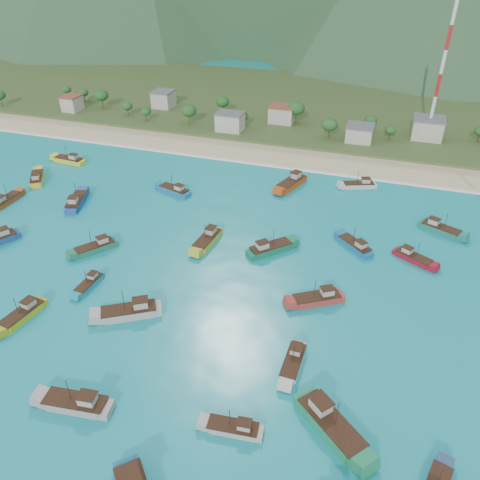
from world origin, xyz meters
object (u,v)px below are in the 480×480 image
(boat_2, at_px, (70,160))
(boat_0, at_px, (37,179))
(boat_3, at_px, (330,425))
(boat_28, at_px, (175,191))
(radio_tower, at_px, (441,74))
(boat_22, at_px, (7,201))
(boat_14, at_px, (207,240))
(boat_17, at_px, (96,248))
(boat_24, at_px, (359,185))
(boat_8, at_px, (130,312))
(boat_16, at_px, (270,249))
(boat_21, at_px, (355,246))
(boat_10, at_px, (318,299))
(boat_12, at_px, (234,429))
(boat_5, at_px, (293,362))
(boat_29, at_px, (77,202))
(boat_1, at_px, (90,284))
(boat_15, at_px, (23,315))
(boat_13, at_px, (440,229))
(boat_25, at_px, (291,183))
(boat_18, at_px, (413,258))
(boat_7, at_px, (77,404))

(boat_2, bearing_deg, boat_0, -178.90)
(boat_3, xyz_separation_m, boat_28, (-56.82, 65.61, -0.32))
(radio_tower, relative_size, boat_22, 4.59)
(boat_14, bearing_deg, boat_17, 29.83)
(boat_24, bearing_deg, boat_17, 112.23)
(boat_8, height_order, boat_16, boat_8)
(boat_21, bearing_deg, boat_10, -150.58)
(boat_12, height_order, boat_22, boat_22)
(boat_5, height_order, boat_10, boat_10)
(boat_5, bearing_deg, radio_tower, -99.38)
(boat_29, bearing_deg, boat_1, -69.20)
(boat_5, relative_size, boat_8, 0.80)
(boat_14, bearing_deg, boat_28, -44.41)
(boat_5, height_order, boat_16, boat_16)
(boat_15, bearing_deg, boat_2, -52.78)
(boat_13, distance_m, boat_22, 119.64)
(boat_1, relative_size, boat_12, 0.92)
(boat_8, height_order, boat_25, boat_25)
(radio_tower, relative_size, boat_8, 3.82)
(boat_10, xyz_separation_m, boat_21, (5.01, 22.86, -0.09))
(boat_29, bearing_deg, boat_18, -16.95)
(boat_5, relative_size, boat_28, 0.90)
(boat_24, bearing_deg, boat_12, 152.69)
(boat_18, distance_m, boat_28, 69.62)
(boat_0, relative_size, boat_21, 1.16)
(boat_5, height_order, boat_22, boat_22)
(boat_13, xyz_separation_m, boat_18, (-6.38, -15.50, -0.14))
(radio_tower, relative_size, boat_0, 4.23)
(boat_12, xyz_separation_m, boat_13, (31.55, 71.81, 0.21))
(boat_14, relative_size, boat_22, 1.13)
(boat_17, bearing_deg, boat_28, -62.57)
(boat_2, relative_size, boat_21, 1.19)
(boat_13, distance_m, boat_18, 16.76)
(boat_29, bearing_deg, boat_15, -85.49)
(boat_15, bearing_deg, boat_28, -86.83)
(boat_3, height_order, boat_29, boat_3)
(boat_28, bearing_deg, boat_16, -104.28)
(boat_8, bearing_deg, boat_14, -40.53)
(boat_0, relative_size, boat_10, 1.01)
(boat_17, relative_size, boat_18, 1.07)
(boat_0, height_order, boat_2, boat_0)
(boat_5, bearing_deg, boat_25, -75.56)
(boat_24, distance_m, boat_29, 83.51)
(boat_28, bearing_deg, radio_tower, -29.76)
(boat_7, bearing_deg, boat_15, 49.78)
(boat_15, bearing_deg, boat_25, -108.24)
(boat_0, xyz_separation_m, boat_29, (20.96, -9.35, 0.07))
(boat_15, height_order, boat_21, boat_15)
(boat_5, distance_m, boat_28, 73.17)
(boat_10, bearing_deg, boat_24, -34.22)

